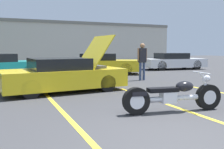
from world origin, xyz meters
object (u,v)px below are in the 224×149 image
parked_car_mid_row (101,64)px  spectator_near_motorcycle (142,58)px  show_car_hood_open (64,75)px  motorcycle (173,96)px  parked_car_right_row (173,61)px

parked_car_mid_row → spectator_near_motorcycle: (0.76, -3.60, 0.47)m
show_car_hood_open → spectator_near_motorcycle: 4.51m
motorcycle → parked_car_mid_row: (1.68, 9.22, 0.21)m
motorcycle → parked_car_right_row: parked_car_right_row is taller
motorcycle → parked_car_mid_row: parked_car_mid_row is taller
show_car_hood_open → motorcycle: bearing=-71.4°
parked_car_right_row → spectator_near_motorcycle: spectator_near_motorcycle is taller
parked_car_right_row → parked_car_mid_row: bearing=-162.8°
show_car_hood_open → spectator_near_motorcycle: size_ratio=2.46×
parked_car_mid_row → spectator_near_motorcycle: bearing=-55.0°
parked_car_mid_row → spectator_near_motorcycle: size_ratio=2.75×
motorcycle → spectator_near_motorcycle: size_ratio=1.43×
parked_car_mid_row → show_car_hood_open: bearing=-100.2°
motorcycle → spectator_near_motorcycle: (2.44, 5.62, 0.69)m
spectator_near_motorcycle → motorcycle: bearing=-113.4°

